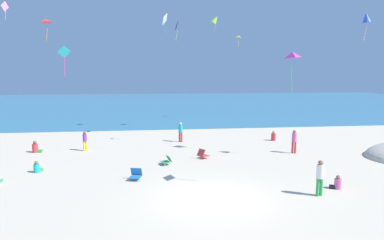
{
  "coord_description": "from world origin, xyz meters",
  "views": [
    {
      "loc": [
        -2.55,
        -13.64,
        5.37
      ],
      "look_at": [
        0.0,
        6.7,
        2.55
      ],
      "focal_mm": 31.19,
      "sensor_mm": 36.0,
      "label": 1
    }
  ],
  "objects_px": {
    "person_6": "(274,137)",
    "kite_lime": "(215,19)",
    "kite_teal": "(64,53)",
    "beach_chair_mid_beach": "(136,175)",
    "person_2": "(320,175)",
    "person_5": "(36,148)",
    "beach_chair_far_left": "(203,154)",
    "kite_magenta": "(292,55)",
    "kite_black": "(177,26)",
    "kite_yellow": "(238,37)",
    "person_7": "(294,140)",
    "person_1": "(337,184)",
    "kite_red": "(46,21)",
    "kite_blue": "(367,18)",
    "kite_white": "(165,20)",
    "person_4": "(181,131)",
    "beach_chair_far_right": "(167,160)",
    "person_0": "(37,168)",
    "kite_pink": "(5,7)",
    "person_3": "(85,140)"
  },
  "relations": [
    {
      "from": "person_6",
      "to": "kite_lime",
      "type": "distance_m",
      "value": 12.06
    },
    {
      "from": "kite_teal",
      "to": "kite_lime",
      "type": "relative_size",
      "value": 1.04
    },
    {
      "from": "beach_chair_mid_beach",
      "to": "person_6",
      "type": "xyz_separation_m",
      "value": [
        10.78,
        8.98,
        0.02
      ]
    },
    {
      "from": "person_2",
      "to": "person_5",
      "type": "xyz_separation_m",
      "value": [
        -15.32,
        10.29,
        -0.64
      ]
    },
    {
      "from": "beach_chair_far_left",
      "to": "kite_magenta",
      "type": "distance_m",
      "value": 9.25
    },
    {
      "from": "person_5",
      "to": "kite_black",
      "type": "distance_m",
      "value": 14.12
    },
    {
      "from": "beach_chair_mid_beach",
      "to": "beach_chair_far_left",
      "type": "distance_m",
      "value": 5.6
    },
    {
      "from": "person_5",
      "to": "kite_yellow",
      "type": "relative_size",
      "value": 0.67
    },
    {
      "from": "beach_chair_far_left",
      "to": "person_7",
      "type": "relative_size",
      "value": 0.53
    },
    {
      "from": "person_7",
      "to": "person_1",
      "type": "bearing_deg",
      "value": 18.07
    },
    {
      "from": "beach_chair_far_left",
      "to": "person_5",
      "type": "relative_size",
      "value": 1.05
    },
    {
      "from": "beach_chair_far_left",
      "to": "person_1",
      "type": "distance_m",
      "value": 8.39
    },
    {
      "from": "person_1",
      "to": "person_7",
      "type": "distance_m",
      "value": 7.21
    },
    {
      "from": "beach_chair_far_left",
      "to": "kite_yellow",
      "type": "relative_size",
      "value": 0.7
    },
    {
      "from": "kite_red",
      "to": "kite_blue",
      "type": "xyz_separation_m",
      "value": [
        18.99,
        -4.67,
        -0.17
      ]
    },
    {
      "from": "kite_white",
      "to": "kite_magenta",
      "type": "bearing_deg",
      "value": -75.05
    },
    {
      "from": "kite_blue",
      "to": "kite_magenta",
      "type": "height_order",
      "value": "kite_blue"
    },
    {
      "from": "beach_chair_mid_beach",
      "to": "kite_lime",
      "type": "distance_m",
      "value": 18.83
    },
    {
      "from": "kite_teal",
      "to": "person_4",
      "type": "bearing_deg",
      "value": 51.02
    },
    {
      "from": "beach_chair_mid_beach",
      "to": "person_6",
      "type": "bearing_deg",
      "value": 145.18
    },
    {
      "from": "person_7",
      "to": "kite_black",
      "type": "relative_size",
      "value": 1.03
    },
    {
      "from": "beach_chair_far_right",
      "to": "kite_white",
      "type": "relative_size",
      "value": 0.37
    },
    {
      "from": "beach_chair_mid_beach",
      "to": "kite_blue",
      "type": "bearing_deg",
      "value": 112.25
    },
    {
      "from": "beach_chair_mid_beach",
      "to": "person_0",
      "type": "height_order",
      "value": "person_0"
    },
    {
      "from": "beach_chair_far_left",
      "to": "kite_lime",
      "type": "xyz_separation_m",
      "value": [
        2.8,
        10.48,
        10.09
      ]
    },
    {
      "from": "person_6",
      "to": "kite_yellow",
      "type": "relative_size",
      "value": 0.65
    },
    {
      "from": "person_7",
      "to": "kite_teal",
      "type": "xyz_separation_m",
      "value": [
        -14.01,
        -3.45,
        5.5
      ]
    },
    {
      "from": "kite_black",
      "to": "kite_pink",
      "type": "xyz_separation_m",
      "value": [
        -13.07,
        -0.0,
        1.21
      ]
    },
    {
      "from": "person_6",
      "to": "kite_magenta",
      "type": "xyz_separation_m",
      "value": [
        -3.81,
        -11.66,
        5.91
      ]
    },
    {
      "from": "person_1",
      "to": "person_3",
      "type": "distance_m",
      "value": 16.44
    },
    {
      "from": "kite_black",
      "to": "kite_teal",
      "type": "xyz_separation_m",
      "value": [
        -6.53,
        -9.91,
        -2.81
      ]
    },
    {
      "from": "person_0",
      "to": "person_1",
      "type": "height_order",
      "value": "person_1"
    },
    {
      "from": "person_7",
      "to": "kite_blue",
      "type": "relative_size",
      "value": 0.99
    },
    {
      "from": "beach_chair_far_right",
      "to": "beach_chair_mid_beach",
      "type": "bearing_deg",
      "value": 38.1
    },
    {
      "from": "beach_chair_far_left",
      "to": "person_5",
      "type": "xyz_separation_m",
      "value": [
        -11.2,
        3.13,
        0.01
      ]
    },
    {
      "from": "person_4",
      "to": "kite_lime",
      "type": "relative_size",
      "value": 1.05
    },
    {
      "from": "person_1",
      "to": "beach_chair_mid_beach",
      "type": "bearing_deg",
      "value": 12.71
    },
    {
      "from": "kite_blue",
      "to": "kite_white",
      "type": "height_order",
      "value": "kite_white"
    },
    {
      "from": "beach_chair_mid_beach",
      "to": "kite_red",
      "type": "bearing_deg",
      "value": -121.99
    },
    {
      "from": "person_0",
      "to": "kite_pink",
      "type": "relative_size",
      "value": 0.47
    },
    {
      "from": "person_3",
      "to": "kite_lime",
      "type": "distance_m",
      "value": 16.1
    },
    {
      "from": "person_0",
      "to": "person_1",
      "type": "xyz_separation_m",
      "value": [
        14.95,
        -4.57,
        0.0
      ]
    },
    {
      "from": "person_0",
      "to": "kite_magenta",
      "type": "height_order",
      "value": "kite_magenta"
    },
    {
      "from": "person_7",
      "to": "kite_white",
      "type": "height_order",
      "value": "kite_white"
    },
    {
      "from": "beach_chair_far_left",
      "to": "kite_black",
      "type": "distance_m",
      "value": 11.5
    },
    {
      "from": "person_6",
      "to": "kite_red",
      "type": "bearing_deg",
      "value": 155.66
    },
    {
      "from": "beach_chair_far_right",
      "to": "kite_teal",
      "type": "height_order",
      "value": "kite_teal"
    },
    {
      "from": "person_6",
      "to": "kite_magenta",
      "type": "distance_m",
      "value": 13.61
    },
    {
      "from": "beach_chair_far_left",
      "to": "kite_yellow",
      "type": "bearing_deg",
      "value": 37.59
    },
    {
      "from": "kite_red",
      "to": "kite_yellow",
      "type": "relative_size",
      "value": 1.16
    }
  ]
}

